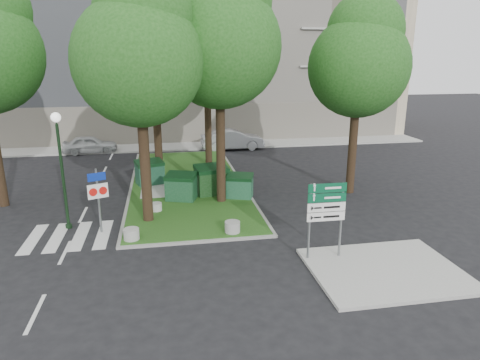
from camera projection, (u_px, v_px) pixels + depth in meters
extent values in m
plane|color=black|center=(186.00, 243.00, 16.68)|extent=(120.00, 120.00, 0.00)
cube|color=#1A4714|center=(187.00, 183.00, 24.31)|extent=(6.00, 16.00, 0.12)
cube|color=gray|center=(187.00, 184.00, 24.31)|extent=(6.30, 16.30, 0.10)
cube|color=#999993|center=(385.00, 270.00, 14.47)|extent=(5.00, 4.00, 0.12)
cube|color=#999993|center=(173.00, 147.00, 34.15)|extent=(42.00, 3.00, 0.12)
cube|color=silver|center=(92.00, 235.00, 17.46)|extent=(5.00, 3.00, 0.01)
cube|color=tan|center=(167.00, 45.00, 39.02)|extent=(41.00, 12.00, 16.00)
cylinder|color=black|center=(144.00, 154.00, 17.93)|extent=(0.44, 0.44, 6.16)
sphere|color=#1A4A13|center=(138.00, 62.00, 16.89)|extent=(5.20, 5.20, 5.20)
sphere|color=#1A4A13|center=(144.00, 15.00, 16.64)|extent=(3.90, 3.90, 3.90)
cylinder|color=black|center=(221.00, 136.00, 20.34)|extent=(0.44, 0.44, 6.72)
sphere|color=#1A4A13|center=(219.00, 47.00, 19.20)|extent=(5.60, 5.60, 5.60)
sphere|color=#1A4A13|center=(225.00, 1.00, 18.91)|extent=(4.20, 4.20, 4.20)
cylinder|color=black|center=(157.00, 131.00, 24.20)|extent=(0.44, 0.44, 5.88)
sphere|color=#1A4A13|center=(154.00, 66.00, 23.20)|extent=(4.80, 4.80, 4.80)
sphere|color=#1A4A13|center=(158.00, 34.00, 22.97)|extent=(3.60, 3.60, 3.60)
cylinder|color=black|center=(208.00, 113.00, 27.42)|extent=(0.44, 0.44, 7.00)
sphere|color=#1A4A13|center=(206.00, 44.00, 26.24)|extent=(5.80, 5.80, 5.80)
sphere|color=#1A4A13|center=(210.00, 9.00, 25.92)|extent=(4.35, 4.35, 4.35)
cylinder|color=black|center=(353.00, 138.00, 22.12)|extent=(0.44, 0.44, 5.88)
sphere|color=#1A4A13|center=(359.00, 67.00, 21.13)|extent=(5.00, 5.00, 5.00)
sphere|color=#1A4A13|center=(365.00, 31.00, 20.90)|extent=(3.75, 3.75, 3.75)
cube|color=#103B25|center=(150.00, 174.00, 23.90)|extent=(1.66, 1.37, 1.12)
cube|color=black|center=(149.00, 163.00, 23.72)|extent=(1.73, 1.44, 0.32)
cube|color=#113D20|center=(181.00, 189.00, 21.29)|extent=(1.65, 1.37, 1.11)
cube|color=black|center=(181.00, 176.00, 21.11)|extent=(1.72, 1.45, 0.32)
cube|color=black|center=(212.00, 182.00, 22.18)|extent=(1.78, 1.38, 1.25)
cube|color=black|center=(211.00, 168.00, 21.98)|extent=(1.85, 1.46, 0.36)
cube|color=#16492C|center=(240.00, 188.00, 21.64)|extent=(1.48, 1.23, 1.00)
cube|color=black|center=(240.00, 177.00, 21.48)|extent=(1.54, 1.30, 0.29)
cylinder|color=#9E9F9A|center=(131.00, 234.00, 16.70)|extent=(0.61, 0.61, 0.43)
cylinder|color=gray|center=(232.00, 227.00, 17.38)|extent=(0.63, 0.63, 0.45)
cylinder|color=#AFAFA9|center=(156.00, 207.00, 19.82)|extent=(0.51, 0.51, 0.36)
cylinder|color=gold|center=(210.00, 174.00, 24.52)|extent=(0.44, 0.44, 0.77)
cylinder|color=black|center=(63.00, 178.00, 17.55)|extent=(0.12, 0.12, 4.44)
cylinder|color=black|center=(69.00, 226.00, 18.15)|extent=(0.27, 0.27, 0.18)
sphere|color=white|center=(56.00, 117.00, 16.86)|extent=(0.39, 0.39, 0.39)
cylinder|color=slate|center=(99.00, 201.00, 17.34)|extent=(0.11, 0.11, 2.73)
cube|color=navy|center=(96.00, 177.00, 17.05)|extent=(0.67, 0.31, 0.33)
cube|color=white|center=(98.00, 191.00, 17.21)|extent=(0.77, 0.35, 0.60)
cylinder|color=red|center=(93.00, 191.00, 17.18)|extent=(0.32, 0.15, 0.33)
cylinder|color=red|center=(103.00, 191.00, 17.25)|extent=(0.32, 0.15, 0.33)
cylinder|color=slate|center=(309.00, 222.00, 14.84)|extent=(0.09, 0.09, 2.74)
cylinder|color=slate|center=(341.00, 220.00, 15.02)|extent=(0.09, 0.09, 2.74)
cube|color=#09492C|center=(327.00, 188.00, 14.59)|extent=(1.37, 0.06, 0.32)
cube|color=#09492C|center=(327.00, 197.00, 14.69)|extent=(1.37, 0.06, 0.32)
cube|color=white|center=(326.00, 207.00, 14.79)|extent=(1.37, 0.06, 0.32)
cube|color=white|center=(326.00, 216.00, 14.88)|extent=(1.37, 0.06, 0.32)
imported|color=silver|center=(90.00, 144.00, 31.99)|extent=(4.03, 1.91, 1.33)
imported|color=#A4A6AC|center=(232.00, 139.00, 33.24)|extent=(4.86, 1.84, 1.58)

